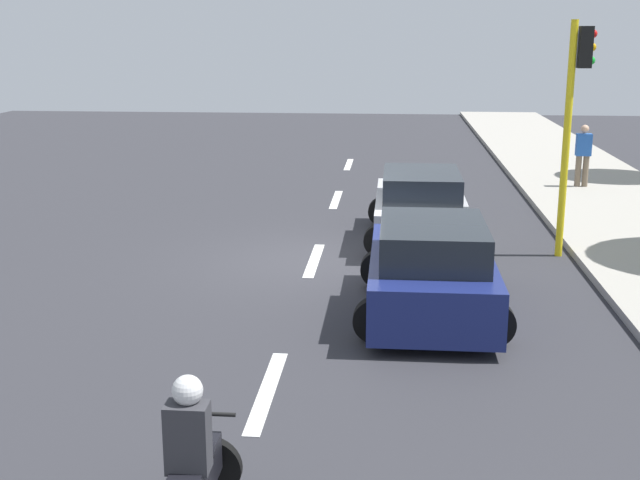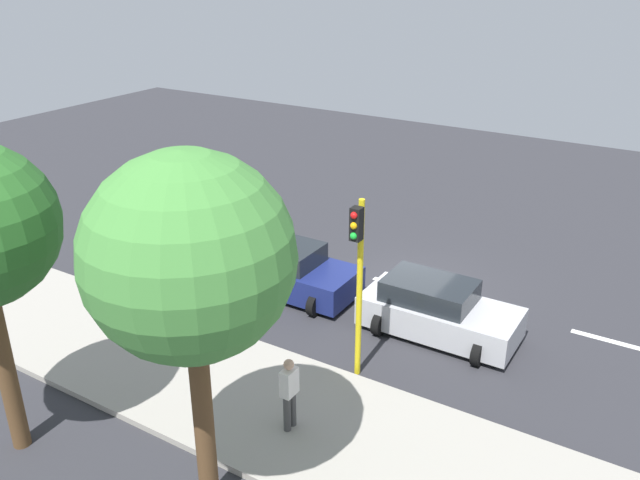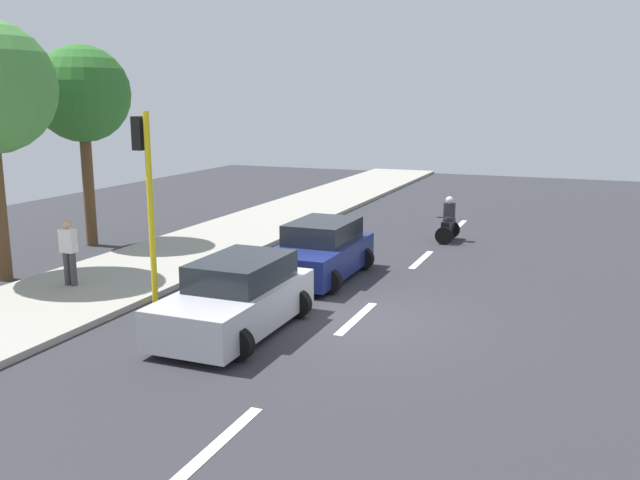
{
  "view_description": "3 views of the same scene",
  "coord_description": "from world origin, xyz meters",
  "px_view_note": "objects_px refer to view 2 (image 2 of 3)",
  "views": [
    {
      "loc": [
        1.48,
        -15.27,
        4.25
      ],
      "look_at": [
        0.32,
        -2.3,
        0.99
      ],
      "focal_mm": 46.44,
      "sensor_mm": 36.0,
      "label": 1
    },
    {
      "loc": [
        16.65,
        7.02,
        9.39
      ],
      "look_at": [
        1.54,
        -2.24,
        1.65
      ],
      "focal_mm": 37.01,
      "sensor_mm": 36.0,
      "label": 2
    },
    {
      "loc": [
        -4.62,
        13.57,
        4.78
      ],
      "look_at": [
        1.72,
        -2.08,
        1.24
      ],
      "focal_mm": 38.08,
      "sensor_mm": 36.0,
      "label": 3
    }
  ],
  "objects_px": {
    "motorcycle": "(188,211)",
    "street_tree_center": "(189,259)",
    "car_silver": "(437,310)",
    "pedestrian_by_tree": "(289,392)",
    "traffic_light_corner": "(358,266)",
    "car_dark_blue": "(290,270)"
  },
  "relations": [
    {
      "from": "motorcycle",
      "to": "street_tree_center",
      "type": "xyz_separation_m",
      "value": [
        9.97,
        9.46,
        4.38
      ]
    },
    {
      "from": "car_silver",
      "to": "pedestrian_by_tree",
      "type": "bearing_deg",
      "value": -11.59
    },
    {
      "from": "pedestrian_by_tree",
      "to": "traffic_light_corner",
      "type": "bearing_deg",
      "value": 176.05
    },
    {
      "from": "car_silver",
      "to": "motorcycle",
      "type": "height_order",
      "value": "motorcycle"
    },
    {
      "from": "car_silver",
      "to": "street_tree_center",
      "type": "xyz_separation_m",
      "value": [
        7.74,
        -1.28,
        4.31
      ]
    },
    {
      "from": "car_silver",
      "to": "motorcycle",
      "type": "bearing_deg",
      "value": -101.7
    },
    {
      "from": "traffic_light_corner",
      "to": "pedestrian_by_tree",
      "type": "bearing_deg",
      "value": -3.95
    },
    {
      "from": "car_silver",
      "to": "pedestrian_by_tree",
      "type": "distance_m",
      "value": 5.48
    },
    {
      "from": "car_dark_blue",
      "to": "traffic_light_corner",
      "type": "bearing_deg",
      "value": 53.75
    },
    {
      "from": "street_tree_center",
      "to": "car_silver",
      "type": "bearing_deg",
      "value": 170.62
    },
    {
      "from": "traffic_light_corner",
      "to": "street_tree_center",
      "type": "relative_size",
      "value": 0.67
    },
    {
      "from": "car_dark_blue",
      "to": "street_tree_center",
      "type": "relative_size",
      "value": 0.59
    },
    {
      "from": "car_dark_blue",
      "to": "motorcycle",
      "type": "relative_size",
      "value": 2.6
    },
    {
      "from": "pedestrian_by_tree",
      "to": "motorcycle",
      "type": "bearing_deg",
      "value": -128.16
    },
    {
      "from": "motorcycle",
      "to": "street_tree_center",
      "type": "bearing_deg",
      "value": 43.51
    },
    {
      "from": "traffic_light_corner",
      "to": "street_tree_center",
      "type": "bearing_deg",
      "value": -4.14
    },
    {
      "from": "street_tree_center",
      "to": "traffic_light_corner",
      "type": "bearing_deg",
      "value": 175.86
    },
    {
      "from": "car_dark_blue",
      "to": "street_tree_center",
      "type": "bearing_deg",
      "value": 23.8
    },
    {
      "from": "car_dark_blue",
      "to": "traffic_light_corner",
      "type": "relative_size",
      "value": 0.88
    },
    {
      "from": "pedestrian_by_tree",
      "to": "street_tree_center",
      "type": "relative_size",
      "value": 0.25
    },
    {
      "from": "car_dark_blue",
      "to": "motorcycle",
      "type": "xyz_separation_m",
      "value": [
        -2.26,
        -6.06,
        -0.07
      ]
    },
    {
      "from": "car_silver",
      "to": "traffic_light_corner",
      "type": "height_order",
      "value": "traffic_light_corner"
    }
  ]
}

